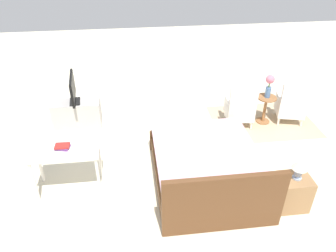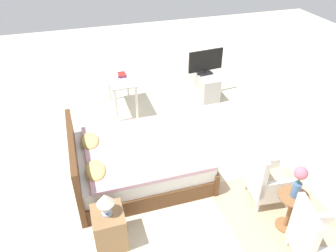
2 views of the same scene
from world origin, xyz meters
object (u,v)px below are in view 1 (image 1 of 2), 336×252
Objects in this scene: armchair_by_window_left at (291,105)px; side_table at (265,106)px; armchair_by_window_right at (240,109)px; book_stack at (62,147)px; tv_flatscreen at (73,89)px; table_lamp at (300,166)px; vanity_desk at (65,156)px; bed at (207,169)px; nightstand at (293,192)px; tv_stand at (77,114)px; flower_vase at (269,84)px.

armchair_by_window_left is 0.54m from side_table.
side_table is at bearing -174.93° from armchair_by_window_right.
armchair_by_window_right is 4.02× the size of book_stack.
tv_flatscreen reaches higher than armchair_by_window_left.
table_lamp is 3.41m from vanity_desk.
side_table is 0.57× the size of vanity_desk.
table_lamp is at bearing 92.23° from armchair_by_window_right.
nightstand is (-1.15, 0.62, -0.03)m from bed.
table_lamp reaches higher than tv_stand.
book_stack is (4.33, 1.47, 0.41)m from armchair_by_window_left.
armchair_by_window_right is 3.56m from vanity_desk.
bed reaches higher than armchair_by_window_left.
armchair_by_window_right is at bearing -87.77° from nightstand.
armchair_by_window_left reaches higher than side_table.
bed is 8.92× the size of book_stack.
side_table is 2.39m from nightstand.
nightstand is (1.00, 2.29, -0.11)m from armchair_by_window_left.
bed is 2.72m from armchair_by_window_left.
flower_vase is (0.00, 0.00, 0.51)m from side_table.
tv_flatscreen is at bearing 5.44° from tv_stand.
flower_vase reaches higher than tv_stand.
armchair_by_window_left is 4.42m from tv_stand.
flower_vase reaches higher than side_table.
bed is at bearing 57.61° from armchair_by_window_right.
armchair_by_window_left is 0.88× the size of vanity_desk.
table_lamp is (0.47, 2.34, 0.38)m from side_table.
tv_stand is (3.31, -0.42, -0.12)m from armchair_by_window_right.
bed reaches higher than tv_stand.
side_table is 3.91m from tv_flatscreen.
tv_flatscreen is at bearing -87.95° from book_stack.
vanity_desk is (3.31, -0.79, 0.38)m from nightstand.
tv_stand is 4.19× the size of book_stack.
armchair_by_window_right is 2.29m from nightstand.
tv_stand is 0.55m from tv_flatscreen.
side_table is 1.78× the size of table_lamp.
tv_stand is (3.86, -0.37, -0.10)m from side_table.
vanity_desk is (3.22, 1.50, 0.26)m from armchair_by_window_right.
table_lamp is at bearing 166.09° from book_stack.
armchair_by_window_right reaches higher than vanity_desk.
nightstand is 0.48m from table_lamp.
vanity_desk reaches higher than side_table.
book_stack is (0.02, -0.03, 0.15)m from vanity_desk.
book_stack is (-0.07, 1.88, -0.03)m from tv_flatscreen.
book_stack is (2.18, -0.20, 0.50)m from bed.
flower_vase is (-0.56, -0.05, 0.50)m from armchair_by_window_right.
bed is 3.79× the size of nightstand.
vanity_desk is (3.31, -0.79, -0.11)m from table_lamp.
book_stack reaches higher than vanity_desk.
armchair_by_window_right is 0.88× the size of vanity_desk.
bed is at bearing -28.49° from table_lamp.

